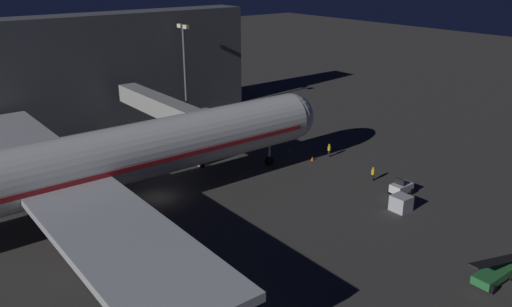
% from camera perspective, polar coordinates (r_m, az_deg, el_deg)
% --- Properties ---
extents(ground_plane, '(320.00, 320.00, 0.00)m').
position_cam_1_polar(ground_plane, '(58.48, -10.76, -4.81)').
color(ground_plane, '#383533').
extents(airliner_at_gate, '(53.18, 64.35, 19.64)m').
position_cam_1_polar(airliner_at_gate, '(53.10, -20.21, -1.66)').
color(airliner_at_gate, silver).
rests_on(airliner_at_gate, ground_plane).
extents(jet_bridge, '(23.18, 3.40, 7.38)m').
position_cam_1_polar(jet_bridge, '(70.60, -9.51, 4.72)').
color(jet_bridge, '#9E9E99').
rests_on(jet_bridge, ground_plane).
extents(terminal_wall, '(6.00, 80.00, 17.17)m').
position_cam_1_polar(terminal_wall, '(81.78, -26.39, 7.00)').
color(terminal_wall, '#4C4F54').
rests_on(terminal_wall, ground_plane).
extents(apron_floodlight_mast, '(2.90, 0.50, 15.26)m').
position_cam_1_polar(apron_floodlight_mast, '(85.97, -7.86, 9.77)').
color(apron_floodlight_mast, '#59595E').
rests_on(apron_floodlight_mast, ground_plane).
extents(belt_loader, '(1.96, 7.41, 2.96)m').
position_cam_1_polar(belt_loader, '(47.12, 24.72, -11.87)').
color(belt_loader, '#287038').
rests_on(belt_loader, ground_plane).
extents(pushback_tug, '(1.86, 2.50, 1.95)m').
position_cam_1_polar(pushback_tug, '(60.27, 15.69, -3.64)').
color(pushback_tug, silver).
rests_on(pushback_tug, ground_plane).
extents(baggage_container_mid_row, '(1.85, 1.79, 1.67)m').
position_cam_1_polar(baggage_container_mid_row, '(56.38, 15.68, -5.29)').
color(baggage_container_mid_row, '#B7BABF').
rests_on(baggage_container_mid_row, ground_plane).
extents(ground_crew_by_belt_loader, '(0.40, 0.40, 1.81)m').
position_cam_1_polar(ground_crew_by_belt_loader, '(69.65, 8.06, 0.41)').
color(ground_crew_by_belt_loader, black).
rests_on(ground_crew_by_belt_loader, ground_plane).
extents(ground_crew_by_tug, '(0.40, 0.40, 1.73)m').
position_cam_1_polar(ground_crew_by_tug, '(63.00, 12.75, -2.15)').
color(ground_crew_by_tug, black).
rests_on(ground_crew_by_tug, ground_plane).
extents(traffic_cone_nose_port, '(0.36, 0.36, 0.55)m').
position_cam_1_polar(traffic_cone_nose_port, '(68.31, 6.21, -0.56)').
color(traffic_cone_nose_port, orange).
rests_on(traffic_cone_nose_port, ground_plane).
extents(traffic_cone_nose_starboard, '(0.36, 0.36, 0.55)m').
position_cam_1_polar(traffic_cone_nose_starboard, '(71.31, 3.77, 0.43)').
color(traffic_cone_nose_starboard, orange).
rests_on(traffic_cone_nose_starboard, ground_plane).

